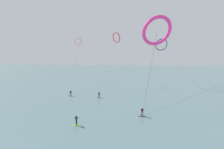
% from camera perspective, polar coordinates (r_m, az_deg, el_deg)
% --- Properties ---
extents(sea_water, '(400.00, 200.00, 0.08)m').
position_cam_1_polar(sea_water, '(110.94, 3.06, 1.14)').
color(sea_water, slate).
rests_on(sea_water, ground).
extents(surfer_lime, '(1.40, 0.60, 1.70)m').
position_cam_1_polar(surfer_lime, '(24.71, -13.87, -17.34)').
color(surfer_lime, '#8CC62D').
rests_on(surfer_lime, ground).
extents(surfer_violet, '(1.40, 0.59, 1.70)m').
position_cam_1_polar(surfer_violet, '(42.31, -16.02, -7.21)').
color(surfer_violet, purple).
rests_on(surfer_violet, ground).
extents(surfer_cobalt, '(1.40, 0.63, 1.70)m').
position_cam_1_polar(surfer_cobalt, '(39.11, -5.12, -8.11)').
color(surfer_cobalt, '#2647B7').
rests_on(surfer_cobalt, ground).
extents(surfer_charcoal, '(1.40, 0.60, 1.70)m').
position_cam_1_polar(surfer_charcoal, '(27.82, 11.83, -14.47)').
color(surfer_charcoal, black).
rests_on(surfer_charcoal, ground).
extents(kite_navy, '(4.88, 43.42, 17.90)m').
position_cam_1_polar(kite_navy, '(58.93, 18.93, 11.05)').
color(kite_navy, navy).
rests_on(kite_navy, ground).
extents(kite_magenta, '(4.05, 9.30, 15.62)m').
position_cam_1_polar(kite_magenta, '(18.61, 17.31, 16.02)').
color(kite_magenta, '#CC288E').
rests_on(kite_magenta, ground).
extents(kite_crimson, '(5.64, 24.47, 20.96)m').
position_cam_1_polar(kite_crimson, '(60.24, 1.71, 14.37)').
color(kite_crimson, red).
rests_on(kite_crimson, ground).
extents(kite_coral, '(7.36, 27.12, 19.72)m').
position_cam_1_polar(kite_coral, '(67.53, -13.27, 12.54)').
color(kite_coral, '#EA7260').
rests_on(kite_coral, ground).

